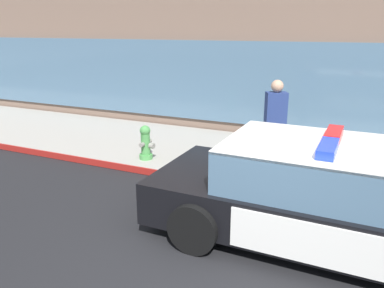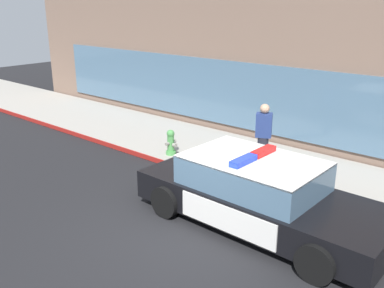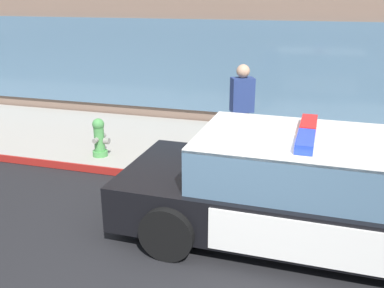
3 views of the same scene
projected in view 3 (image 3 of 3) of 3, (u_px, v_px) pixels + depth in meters
The scene contains 6 objects.
ground at pixel (218, 278), 4.88m from camera, with size 48.00×48.00×0.00m, color black.
sidewalk at pixel (264, 154), 8.45m from camera, with size 48.00×3.29×0.15m, color #A39E93.
curb_red_paint at pixel (251, 188), 6.95m from camera, with size 28.80×0.04×0.14m, color maroon.
police_cruiser at pixel (313, 191), 5.46m from camera, with size 5.10×2.22×1.49m.
fire_hydrant at pixel (99, 138), 8.03m from camera, with size 0.34×0.39×0.73m.
pedestrian_on_sidewalk at pixel (242, 111), 7.90m from camera, with size 0.47×0.41×1.71m.
Camera 3 is at (0.89, -4.03, 3.03)m, focal length 40.45 mm.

